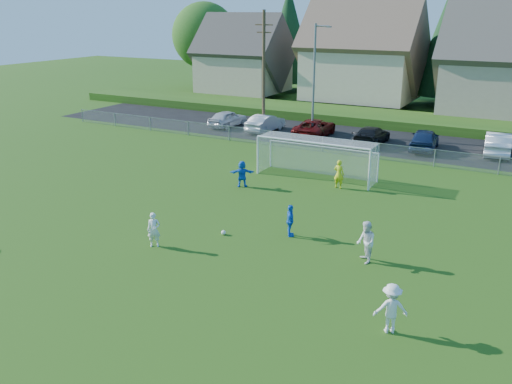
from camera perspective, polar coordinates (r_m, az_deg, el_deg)
ground at (r=21.31m, az=-10.42°, el=-9.68°), size 160.00×160.00×0.00m
asphalt_lot at (r=44.75m, az=11.99°, el=5.35°), size 60.00×60.00×0.00m
grass_embankment at (r=51.77m, az=14.46°, el=7.39°), size 70.00×6.00×0.80m
soccer_ball at (r=25.41m, az=-3.44°, el=-4.28°), size 0.22×0.22×0.22m
player_white_a at (r=24.35m, az=-10.70°, el=-3.93°), size 0.68×0.61×1.57m
player_white_b at (r=22.88m, az=11.49°, el=-5.20°), size 1.05×1.10×1.79m
player_white_c at (r=18.38m, az=14.03°, el=-11.80°), size 1.28×1.07×1.72m
player_blue_a at (r=25.03m, az=3.62°, el=-3.03°), size 0.74×0.97×1.54m
player_blue_b at (r=32.01m, az=-1.48°, el=1.93°), size 1.50×1.11×1.58m
goalkeeper at (r=32.08m, az=8.72°, el=1.88°), size 0.65×0.45×1.71m
car_a at (r=49.01m, az=-3.00°, el=7.74°), size 2.15×4.45×1.46m
car_b at (r=46.90m, az=1.00°, el=7.27°), size 1.79×4.54×1.47m
car_c at (r=45.25m, az=6.17°, el=6.74°), size 2.81×5.46×1.47m
car_d at (r=43.33m, az=12.05°, el=5.86°), size 1.96×4.81×1.40m
car_e at (r=42.49m, az=17.31°, el=5.31°), size 2.38×4.88×1.61m
car_f at (r=43.00m, az=24.12°, el=4.70°), size 2.12×5.09×1.64m
soccer_goal at (r=33.83m, az=6.50°, el=4.21°), size 7.42×1.90×2.50m
chainlink_fence at (r=39.50m, az=9.72°, el=4.67°), size 52.06×0.06×1.20m
streetlight at (r=43.97m, az=6.18°, el=11.82°), size 1.38×0.18×9.00m
utility_pole at (r=46.95m, az=0.82°, el=12.73°), size 1.60×0.26×10.00m
houses_row at (r=57.83m, az=18.91°, el=15.06°), size 53.90×11.45×13.27m
tree_row at (r=64.18m, az=19.06°, el=14.93°), size 65.98×12.36×13.80m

